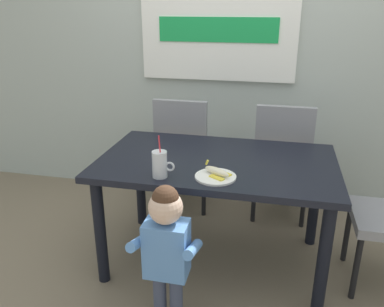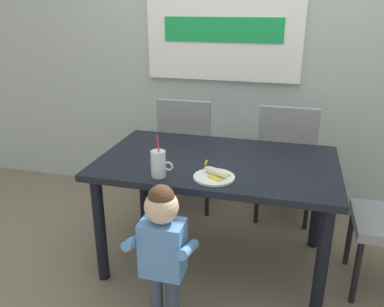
{
  "view_description": "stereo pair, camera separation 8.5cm",
  "coord_description": "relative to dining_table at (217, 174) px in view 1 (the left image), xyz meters",
  "views": [
    {
      "loc": [
        0.35,
        -2.24,
        1.64
      ],
      "look_at": [
        -0.14,
        -0.09,
        0.8
      ],
      "focal_mm": 36.85,
      "sensor_mm": 36.0,
      "label": 1
    },
    {
      "loc": [
        0.43,
        -2.22,
        1.64
      ],
      "look_at": [
        -0.14,
        -0.09,
        0.8
      ],
      "focal_mm": 36.85,
      "sensor_mm": 36.0,
      "label": 2
    }
  ],
  "objects": [
    {
      "name": "back_wall",
      "position": [
        -0.0,
        1.06,
        0.81
      ],
      "size": [
        6.4,
        0.17,
        2.9
      ],
      "color": "#ADB7B2",
      "rests_on": "ground"
    },
    {
      "name": "milk_cup",
      "position": [
        -0.27,
        -0.33,
        0.17
      ],
      "size": [
        0.13,
        0.08,
        0.25
      ],
      "color": "silver",
      "rests_on": "dining_table"
    },
    {
      "name": "toddler_standing",
      "position": [
        -0.15,
        -0.63,
        -0.12
      ],
      "size": [
        0.33,
        0.24,
        0.84
      ],
      "color": "#3F4760",
      "rests_on": "ground"
    },
    {
      "name": "dining_chair_left",
      "position": [
        -0.38,
        0.69,
        -0.1
      ],
      "size": [
        0.44,
        0.45,
        0.96
      ],
      "rotation": [
        0.0,
        0.0,
        3.14
      ],
      "color": "gray",
      "rests_on": "ground"
    },
    {
      "name": "snack_plate",
      "position": [
        0.04,
        -0.27,
        0.1
      ],
      "size": [
        0.23,
        0.23,
        0.01
      ],
      "primitive_type": "cylinder",
      "color": "white",
      "rests_on": "dining_table"
    },
    {
      "name": "dining_chair_right",
      "position": [
        0.4,
        0.68,
        -0.1
      ],
      "size": [
        0.44,
        0.44,
        0.96
      ],
      "rotation": [
        0.0,
        0.0,
        3.14
      ],
      "color": "gray",
      "rests_on": "ground"
    },
    {
      "name": "peeled_banana",
      "position": [
        0.04,
        -0.26,
        0.13
      ],
      "size": [
        0.17,
        0.15,
        0.07
      ],
      "rotation": [
        0.0,
        0.0,
        -0.56
      ],
      "color": "#F4EAC6",
      "rests_on": "snack_plate"
    },
    {
      "name": "ground_plane",
      "position": [
        0.0,
        0.0,
        -0.64
      ],
      "size": [
        24.0,
        24.0,
        0.0
      ],
      "primitive_type": "plane",
      "color": "#7A6B56"
    },
    {
      "name": "dining_table",
      "position": [
        0.0,
        0.0,
        0.0
      ],
      "size": [
        1.46,
        0.88,
        0.74
      ],
      "color": "black",
      "rests_on": "ground"
    }
  ]
}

